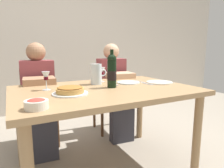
# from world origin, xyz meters

# --- Properties ---
(back_wall) EXTENTS (8.00, 0.10, 2.80)m
(back_wall) POSITION_xyz_m (0.00, 2.14, 1.40)
(back_wall) COLOR beige
(back_wall) RESTS_ON ground
(dining_table) EXTENTS (1.50, 1.00, 0.76)m
(dining_table) POSITION_xyz_m (0.00, 0.00, 0.67)
(dining_table) COLOR #9E7A51
(dining_table) RESTS_ON ground
(wine_bottle) EXTENTS (0.08, 0.08, 0.33)m
(wine_bottle) POSITION_xyz_m (0.06, -0.00, 0.90)
(wine_bottle) COLOR black
(wine_bottle) RESTS_ON dining_table
(water_pitcher) EXTENTS (0.16, 0.11, 0.19)m
(water_pitcher) POSITION_xyz_m (0.01, 0.21, 0.85)
(water_pitcher) COLOR silver
(water_pitcher) RESTS_ON dining_table
(baked_tart) EXTENTS (0.26, 0.26, 0.06)m
(baked_tart) POSITION_xyz_m (-0.33, -0.09, 0.79)
(baked_tart) COLOR silver
(baked_tart) RESTS_ON dining_table
(salad_bowl) EXTENTS (0.13, 0.13, 0.06)m
(salad_bowl) POSITION_xyz_m (-0.60, -0.36, 0.79)
(salad_bowl) COLOR silver
(salad_bowl) RESTS_ON dining_table
(wine_glass_left_diner) EXTENTS (0.06, 0.06, 0.15)m
(wine_glass_left_diner) POSITION_xyz_m (-0.46, 0.15, 0.87)
(wine_glass_left_diner) COLOR silver
(wine_glass_left_diner) RESTS_ON dining_table
(wine_glass_right_diner) EXTENTS (0.07, 0.07, 0.15)m
(wine_glass_right_diner) POSITION_xyz_m (0.12, 0.33, 0.87)
(wine_glass_right_diner) COLOR silver
(wine_glass_right_diner) RESTS_ON dining_table
(dinner_plate_left_setting) EXTENTS (0.25, 0.25, 0.01)m
(dinner_plate_left_setting) POSITION_xyz_m (0.59, -0.01, 0.77)
(dinner_plate_left_setting) COLOR silver
(dinner_plate_left_setting) RESTS_ON dining_table
(dinner_plate_right_setting) EXTENTS (0.22, 0.22, 0.01)m
(dinner_plate_right_setting) POSITION_xyz_m (0.31, 0.13, 0.77)
(dinner_plate_right_setting) COLOR silver
(dinner_plate_right_setting) RESTS_ON dining_table
(fork_left_setting) EXTENTS (0.03, 0.16, 0.00)m
(fork_left_setting) POSITION_xyz_m (0.44, -0.01, 0.76)
(fork_left_setting) COLOR silver
(fork_left_setting) RESTS_ON dining_table
(knife_left_setting) EXTENTS (0.02, 0.18, 0.00)m
(knife_left_setting) POSITION_xyz_m (0.70, -0.01, 0.76)
(knife_left_setting) COLOR silver
(knife_left_setting) RESTS_ON dining_table
(knife_right_setting) EXTENTS (0.02, 0.18, 0.00)m
(knife_right_setting) POSITION_xyz_m (0.46, 0.13, 0.76)
(knife_right_setting) COLOR silver
(knife_right_setting) RESTS_ON dining_table
(spoon_right_setting) EXTENTS (0.03, 0.16, 0.00)m
(spoon_right_setting) POSITION_xyz_m (0.16, 0.13, 0.76)
(spoon_right_setting) COLOR silver
(spoon_right_setting) RESTS_ON dining_table
(chair_left) EXTENTS (0.43, 0.43, 0.87)m
(chair_left) POSITION_xyz_m (-0.44, 0.88, 0.50)
(chair_left) COLOR brown
(chair_left) RESTS_ON ground
(diner_left) EXTENTS (0.36, 0.52, 1.16)m
(diner_left) POSITION_xyz_m (-0.46, 0.65, 0.62)
(diner_left) COLOR #8E3D42
(diner_left) RESTS_ON ground
(chair_right) EXTENTS (0.44, 0.44, 0.87)m
(chair_right) POSITION_xyz_m (0.46, 0.88, 0.50)
(chair_right) COLOR brown
(chair_right) RESTS_ON ground
(diner_right) EXTENTS (0.37, 0.53, 1.16)m
(diner_right) POSITION_xyz_m (0.44, 0.64, 0.62)
(diner_right) COLOR #8E3D42
(diner_right) RESTS_ON ground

